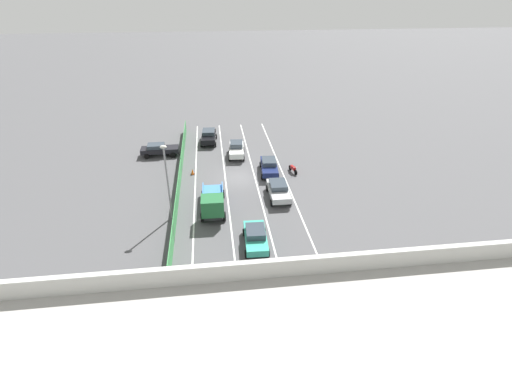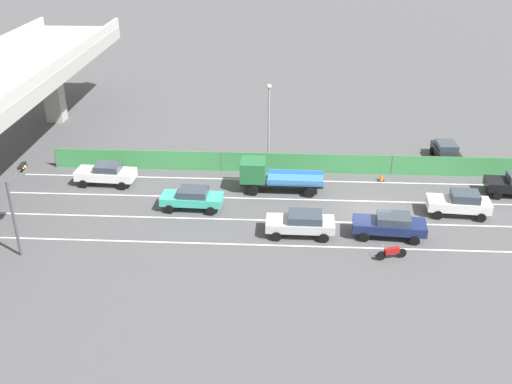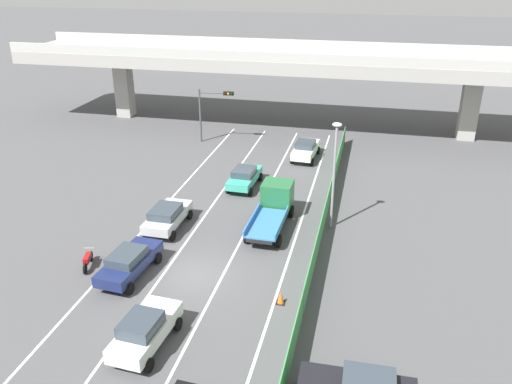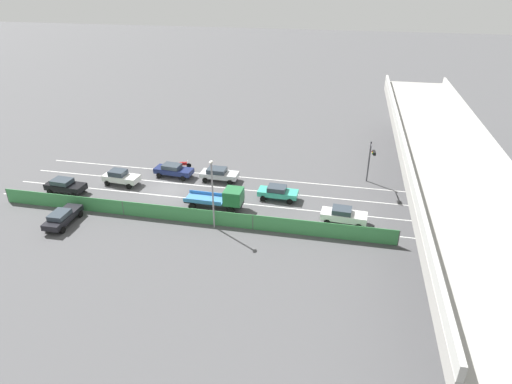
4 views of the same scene
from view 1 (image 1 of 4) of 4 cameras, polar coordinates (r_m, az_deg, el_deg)
ground_plane at (r=42.18m, az=-2.41°, el=2.19°), size 300.00×300.00×0.00m
lane_line_left_edge at (r=38.97m, az=5.36°, el=-0.30°), size 0.14×44.82×0.01m
lane_line_mid_left at (r=38.45m, az=0.59°, el=-0.59°), size 0.14×44.82×0.01m
lane_line_mid_right at (r=38.20m, az=-4.29°, el=-0.89°), size 0.14×44.82×0.01m
lane_line_right_edge at (r=38.24m, az=-9.19°, el=-1.18°), size 0.14×44.82×0.01m
elevated_overpass at (r=15.35m, az=7.27°, el=-24.51°), size 55.69×8.62×8.24m
green_fence at (r=37.96m, az=-11.66°, el=-0.26°), size 0.10×40.92×1.62m
car_sedan_black at (r=51.96m, az=-7.12°, el=8.36°), size 2.28×4.57×1.65m
car_taxi_teal at (r=31.00m, az=-0.07°, el=-6.69°), size 2.08×4.39×1.55m
car_sedan_navy at (r=42.88m, az=1.97°, el=3.97°), size 2.26×4.80×1.57m
car_hatchback_white at (r=47.31m, az=-2.95°, el=6.48°), size 2.19×4.35×1.74m
car_sedan_white at (r=25.32m, az=-6.65°, el=-16.59°), size 2.16×4.58×1.66m
car_sedan_silver at (r=37.85m, az=3.39°, el=0.37°), size 2.11×4.47×1.56m
flatbed_truck_blue at (r=34.97m, az=-6.51°, el=-1.69°), size 2.35×6.20×2.38m
motorcycle at (r=43.31m, az=5.58°, el=3.49°), size 0.76×1.90×0.93m
parked_sedan_dark at (r=48.92m, az=-14.36°, el=6.26°), size 4.63×2.01×1.52m
traffic_light at (r=23.25m, az=17.19°, el=-13.83°), size 3.32×0.53×5.04m
street_lamp at (r=33.75m, az=-13.24°, el=2.43°), size 0.60×0.36×7.10m
traffic_cone at (r=43.31m, az=-9.52°, el=3.01°), size 0.47×0.47×0.69m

